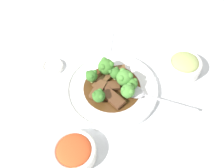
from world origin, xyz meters
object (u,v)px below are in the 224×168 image
object	(u,v)px
beef_strip_2	(113,98)
side_bowl_kimchi	(74,151)
broccoli_floret_0	(99,96)
side_bowl_appetizer	(184,65)
broccoli_floret_1	(125,78)
broccoli_floret_3	(128,91)
broccoli_floret_2	(132,84)
broccoli_floret_6	(114,73)
broccoli_floret_5	(92,75)
sauce_dish	(53,67)
beef_strip_1	(118,70)
main_plate	(112,89)
beef_strip_4	(103,80)
beef_strip_0	(98,90)
serving_spoon	(141,94)
broccoli_floret_4	(106,66)
beef_strip_3	(112,86)

from	to	relation	value
beef_strip_2	side_bowl_kimchi	xyz separation A→B (m)	(-0.18, 0.04, -0.00)
broccoli_floret_0	side_bowl_appetizer	bearing A→B (deg)	-46.13
broccoli_floret_1	broccoli_floret_3	world-z (taller)	broccoli_floret_1
broccoli_floret_2	broccoli_floret_6	bearing A→B (deg)	74.08
broccoli_floret_0	side_bowl_appetizer	size ratio (longest dim) A/B	0.41
broccoli_floret_5	sauce_dish	xyz separation A→B (m)	(0.02, 0.15, -0.04)
beef_strip_1	broccoli_floret_1	distance (m)	0.06
side_bowl_appetizer	beef_strip_1	bearing A→B (deg)	112.98
main_plate	beef_strip_2	size ratio (longest dim) A/B	3.60
beef_strip_1	side_bowl_kimchi	xyz separation A→B (m)	(-0.29, 0.02, -0.00)
beef_strip_4	broccoli_floret_3	distance (m)	0.10
beef_strip_0	serving_spoon	distance (m)	0.13
broccoli_floret_0	broccoli_floret_4	world-z (taller)	broccoli_floret_4
beef_strip_0	beef_strip_2	distance (m)	0.05
broccoli_floret_0	broccoli_floret_6	xyz separation A→B (m)	(0.09, -0.02, 0.00)
beef_strip_0	broccoli_floret_0	distance (m)	0.04
beef_strip_2	sauce_dish	size ratio (longest dim) A/B	1.15
beef_strip_3	side_bowl_appetizer	xyz separation A→B (m)	(0.15, -0.19, 0.01)
beef_strip_2	broccoli_floret_0	bearing A→B (deg)	115.09
beef_strip_2	broccoli_floret_4	size ratio (longest dim) A/B	1.52
broccoli_floret_2	beef_strip_0	bearing A→B (deg)	114.75
beef_strip_2	broccoli_floret_0	distance (m)	0.05
broccoli_floret_2	broccoli_floret_3	size ratio (longest dim) A/B	0.81
beef_strip_1	broccoli_floret_4	size ratio (longest dim) A/B	1.03
beef_strip_1	broccoli_floret_6	size ratio (longest dim) A/B	1.17
beef_strip_4	side_bowl_kimchi	world-z (taller)	side_bowl_kimchi
beef_strip_2	broccoli_floret_3	size ratio (longest dim) A/B	1.55
beef_strip_4	broccoli_floret_4	xyz separation A→B (m)	(0.04, 0.00, 0.02)
broccoli_floret_4	side_bowl_kimchi	bearing A→B (deg)	-177.83
broccoli_floret_1	broccoli_floret_0	bearing A→B (deg)	148.04
broccoli_floret_2	beef_strip_4	bearing A→B (deg)	90.92
broccoli_floret_4	broccoli_floret_5	distance (m)	0.05
beef_strip_1	broccoli_floret_2	size ratio (longest dim) A/B	1.31
broccoli_floret_0	side_bowl_kimchi	bearing A→B (deg)	178.09
serving_spoon	side_bowl_kimchi	world-z (taller)	side_bowl_kimchi
beef_strip_4	broccoli_floret_4	distance (m)	0.04
main_plate	beef_strip_4	world-z (taller)	beef_strip_4
broccoli_floret_0	broccoli_floret_4	bearing A→B (deg)	8.42
beef_strip_2	sauce_dish	distance (m)	0.24
broccoli_floret_5	side_bowl_appetizer	bearing A→B (deg)	-60.90
main_plate	broccoli_floret_5	distance (m)	0.07
sauce_dish	beef_strip_4	bearing A→B (deg)	-93.04
broccoli_floret_1	broccoli_floret_5	xyz separation A→B (m)	(-0.02, 0.10, -0.00)
beef_strip_3	side_bowl_kimchi	xyz separation A→B (m)	(-0.22, 0.03, -0.00)
broccoli_floret_2	broccoli_floret_5	bearing A→B (deg)	95.88
beef_strip_0	broccoli_floret_3	world-z (taller)	broccoli_floret_3
side_bowl_appetizer	beef_strip_0	bearing A→B (deg)	127.32
beef_strip_4	broccoli_floret_6	bearing A→B (deg)	-56.11
side_bowl_kimchi	serving_spoon	bearing A→B (deg)	-27.00
beef_strip_4	broccoli_floret_0	world-z (taller)	broccoli_floret_0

